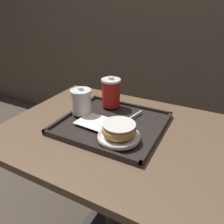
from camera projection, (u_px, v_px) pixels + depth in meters
name	position (u px, v px, depth m)	size (l,w,h in m)	color
cafe_table	(114.00, 160.00, 0.97)	(0.90, 0.71, 0.71)	brown
serving_tray	(112.00, 124.00, 0.92)	(0.41, 0.39, 0.02)	#282321
napkin_paper	(94.00, 121.00, 0.91)	(0.14, 0.13, 0.00)	white
coffee_cup_front	(81.00, 101.00, 0.96)	(0.09, 0.09, 0.12)	white
coffee_cup_rear	(111.00, 92.00, 1.02)	(0.09, 0.09, 0.14)	red
plate_with_chocolate_donut	(119.00, 136.00, 0.80)	(0.16, 0.16, 0.01)	white
donut_chocolate_glazed	(119.00, 129.00, 0.78)	(0.13, 0.13, 0.05)	tan
spoon	(126.00, 120.00, 0.91)	(0.05, 0.15, 0.01)	silver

